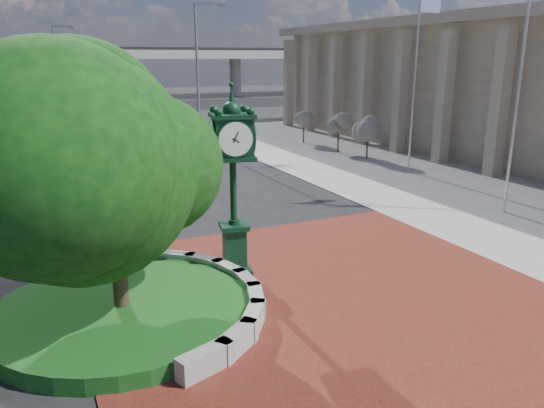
{
  "coord_description": "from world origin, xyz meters",
  "views": [
    {
      "loc": [
        -6.62,
        -11.96,
        6.08
      ],
      "look_at": [
        -0.36,
        1.5,
        1.97
      ],
      "focal_mm": 35.0,
      "sensor_mm": 36.0,
      "label": 1
    }
  ],
  "objects": [
    {
      "name": "grass_bed",
      "position": [
        -5.0,
        0.0,
        0.2
      ],
      "size": [
        6.1,
        6.1,
        0.4
      ],
      "primitive_type": "cylinder",
      "color": "#144917",
      "rests_on": "ground"
    },
    {
      "name": "tree_planter",
      "position": [
        -5.0,
        0.0,
        3.72
      ],
      "size": [
        5.2,
        5.2,
        6.33
      ],
      "color": "#38281C",
      "rests_on": "ground"
    },
    {
      "name": "flagpole_a",
      "position": [
        10.61,
        2.76,
        5.07
      ],
      "size": [
        1.55,
        0.18,
        9.89
      ],
      "color": "silver",
      "rests_on": "ground"
    },
    {
      "name": "shrub_mid",
      "position": [
        11.94,
        17.63,
        1.59
      ],
      "size": [
        1.2,
        1.2,
        2.2
      ],
      "color": "#38281C",
      "rests_on": "ground"
    },
    {
      "name": "tree_street",
      "position": [
        -4.0,
        18.0,
        3.24
      ],
      "size": [
        4.4,
        4.4,
        5.45
      ],
      "color": "#38281C",
      "rests_on": "ground"
    },
    {
      "name": "shrub_near",
      "position": [
        12.49,
        15.11,
        1.59
      ],
      "size": [
        1.2,
        1.2,
        2.2
      ],
      "color": "#38281C",
      "rests_on": "ground"
    },
    {
      "name": "overpass",
      "position": [
        -0.22,
        70.0,
        6.54
      ],
      "size": [
        90.0,
        12.0,
        7.5
      ],
      "color": "#9E9B93",
      "rests_on": "ground"
    },
    {
      "name": "flagpole_b",
      "position": [
        12.17,
        10.69,
        4.9
      ],
      "size": [
        1.5,
        0.17,
        9.57
      ],
      "color": "silver",
      "rests_on": "ground"
    },
    {
      "name": "planter_wall",
      "position": [
        -2.71,
        -0.0,
        0.27
      ],
      "size": [
        2.96,
        6.77,
        0.54
      ],
      "color": "#9E9B93",
      "rests_on": "ground"
    },
    {
      "name": "parked_car",
      "position": [
        2.47,
        36.15,
        0.78
      ],
      "size": [
        1.89,
        4.6,
        1.56
      ],
      "primitive_type": "imported",
      "rotation": [
        0.0,
        0.0,
        -0.01
      ],
      "color": "maroon",
      "rests_on": "ground"
    },
    {
      "name": "sidewalk",
      "position": [
        16.0,
        10.0,
        0.02
      ],
      "size": [
        20.0,
        50.0,
        0.04
      ],
      "primitive_type": "cube",
      "color": "#9E9B93",
      "rests_on": "ground"
    },
    {
      "name": "ground",
      "position": [
        0.0,
        0.0,
        0.0
      ],
      "size": [
        200.0,
        200.0,
        0.0
      ],
      "primitive_type": "plane",
      "color": "black",
      "rests_on": "ground"
    },
    {
      "name": "post_clock",
      "position": [
        -1.54,
        1.53,
        2.95
      ],
      "size": [
        1.28,
        1.28,
        5.36
      ],
      "color": "black",
      "rests_on": "ground"
    },
    {
      "name": "shrub_far",
      "position": [
        11.79,
        22.11,
        1.59
      ],
      "size": [
        1.2,
        1.2,
        2.2
      ],
      "color": "#38281C",
      "rests_on": "ground"
    },
    {
      "name": "civic_building",
      "position": [
        23.6,
        12.0,
        4.33
      ],
      "size": [
        17.35,
        44.0,
        8.6
      ],
      "color": "tan",
      "rests_on": "ground"
    },
    {
      "name": "street_lamp_far",
      "position": [
        -3.19,
        41.55,
        5.19
      ],
      "size": [
        1.91,
        0.86,
        8.85
      ],
      "color": "slate",
      "rests_on": "ground"
    },
    {
      "name": "street_lamp_near",
      "position": [
        4.76,
        24.13,
        5.64
      ],
      "size": [
        2.09,
        0.85,
        9.62
      ],
      "color": "slate",
      "rests_on": "ground"
    },
    {
      "name": "plaza",
      "position": [
        0.0,
        -1.0,
        0.02
      ],
      "size": [
        12.0,
        12.0,
        0.04
      ],
      "primitive_type": "cube",
      "color": "maroon",
      "rests_on": "ground"
    }
  ]
}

